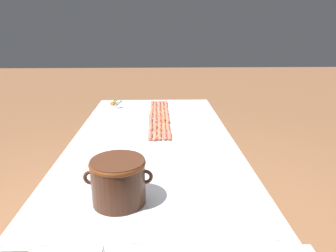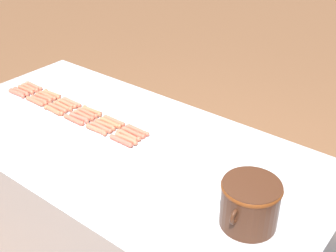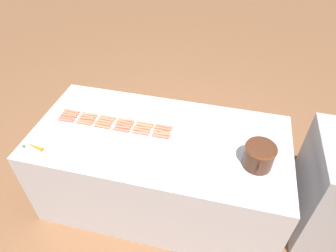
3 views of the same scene
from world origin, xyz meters
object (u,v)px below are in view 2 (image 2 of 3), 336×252
hot_dog_11 (133,133)px  hot_dog_15 (84,115)px  hot_dog_9 (87,113)px  hot_dog_10 (110,123)px  hot_dog_3 (92,111)px  hot_dog_22 (101,127)px  hot_dog_7 (47,95)px  hot_dog_29 (121,141)px  hot_dog_5 (137,130)px  hot_dog_0 (34,86)px  hot_dog_8 (67,104)px  hot_dog_20 (58,108)px  hot_dog_23 (126,139)px  hot_dog_21 (79,117)px  hot_dog_2 (72,102)px  hot_dog_19 (39,100)px  hot_dog_12 (26,89)px  hot_dog_14 (63,106)px  hot_dog_18 (21,92)px  hot_dog_16 (105,125)px  hot_dog_27 (74,120)px  hot_dog_4 (114,121)px  hot_dog_6 (30,88)px  hot_dog_13 (44,97)px  hot_dog_24 (17,93)px  bean_pot (250,202)px  hot_dog_28 (96,130)px  hot_dog_1 (52,94)px  hot_dog_26 (54,110)px  hot_dog_17 (128,135)px  hot_dog_25 (35,101)px

hot_dog_11 → hot_dog_15: 0.33m
hot_dog_9 → hot_dog_10: (-0.00, 0.17, 0.00)m
hot_dog_3 → hot_dog_22: (0.09, 0.17, 0.00)m
hot_dog_7 → hot_dog_29: size_ratio=1.00×
hot_dog_5 → hot_dog_7: (0.03, -0.68, 0.00)m
hot_dog_10 → hot_dog_22: same height
hot_dog_0 → hot_dog_8: 0.34m
hot_dog_15 → hot_dog_7: bearing=-94.9°
hot_dog_8 → hot_dog_20: (0.06, -0.00, 0.00)m
hot_dog_0 → hot_dog_23: size_ratio=1.00×
hot_dog_0 → hot_dog_21: 0.52m
hot_dog_2 → hot_dog_29: same height
hot_dog_9 → hot_dog_19: bearing=-78.9°
hot_dog_12 → hot_dog_22: same height
hot_dog_14 → hot_dog_18: (0.03, -0.34, 0.00)m
hot_dog_16 → hot_dog_27: same height
hot_dog_4 → hot_dog_9: bearing=-80.8°
hot_dog_22 → hot_dog_4: bearing=176.5°
hot_dog_6 → hot_dog_9: bearing=90.1°
hot_dog_13 → hot_dog_23: same height
hot_dog_12 → hot_dog_20: size_ratio=1.00×
hot_dog_22 → hot_dog_24: bearing=-87.4°
hot_dog_18 → hot_dog_10: bearing=95.5°
hot_dog_6 → hot_dog_22: 0.68m
hot_dog_13 → hot_dog_16: same height
hot_dog_2 → hot_dog_5: size_ratio=1.00×
hot_dog_21 → hot_dog_29: size_ratio=1.00×
hot_dog_22 → hot_dog_29: size_ratio=1.00×
hot_dog_9 → bean_pot: bean_pot is taller
hot_dog_13 → bean_pot: bean_pot is taller
hot_dog_15 → hot_dog_20: (0.03, -0.18, 0.00)m
hot_dog_19 → hot_dog_22: (-0.00, 0.50, 0.00)m
hot_dog_28 → hot_dog_12: bearing=-95.3°
hot_dog_1 → hot_dog_9: 0.34m
hot_dog_26 → hot_dog_27: (0.00, 0.17, 0.00)m
hot_dog_5 → hot_dog_22: size_ratio=1.00×
hot_dog_12 → hot_dog_17: size_ratio=1.00×
hot_dog_9 → hot_dog_28: size_ratio=1.00×
hot_dog_11 → hot_dog_23: (0.06, 0.01, 0.00)m
hot_dog_2 → hot_dog_14: same height
hot_dog_4 → hot_dog_29: bearing=53.6°
hot_dog_17 → hot_dog_23: same height
hot_dog_13 → hot_dog_18: same height
hot_dog_17 → hot_dog_19: 0.67m
hot_dog_6 → hot_dog_26: bearing=74.5°
hot_dog_8 → hot_dog_15: 0.18m
hot_dog_8 → hot_dog_29: bearing=79.5°
hot_dog_5 → hot_dog_24: 0.85m
hot_dog_7 → hot_dog_16: same height
hot_dog_23 → hot_dog_25: (0.03, -0.68, 0.00)m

